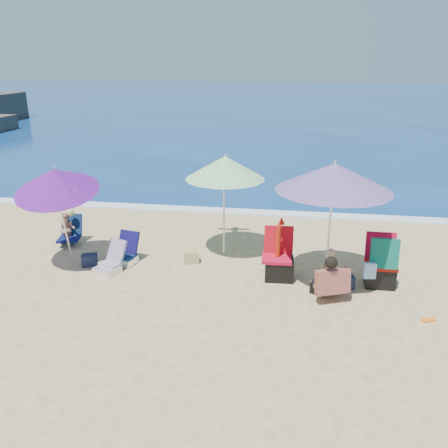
# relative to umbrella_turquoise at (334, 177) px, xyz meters

# --- Properties ---
(ground) EXTENTS (120.00, 120.00, 0.00)m
(ground) POSITION_rel_umbrella_turquoise_xyz_m (-1.78, -0.80, -2.20)
(ground) COLOR #D8BC84
(ground) RESTS_ON ground
(sea) EXTENTS (120.00, 80.00, 0.12)m
(sea) POSITION_rel_umbrella_turquoise_xyz_m (-1.78, 44.20, -2.25)
(sea) COLOR navy
(sea) RESTS_ON ground
(foam) EXTENTS (120.00, 0.50, 0.04)m
(foam) POSITION_rel_umbrella_turquoise_xyz_m (-1.78, 4.30, -2.18)
(foam) COLOR white
(foam) RESTS_ON ground
(umbrella_turquoise) EXTENTS (2.73, 2.73, 2.50)m
(umbrella_turquoise) POSITION_rel_umbrella_turquoise_xyz_m (0.00, 0.00, 0.00)
(umbrella_turquoise) COLOR silver
(umbrella_turquoise) RESTS_ON ground
(umbrella_striped) EXTENTS (2.14, 2.14, 2.32)m
(umbrella_striped) POSITION_rel_umbrella_turquoise_xyz_m (-2.21, 1.20, -0.17)
(umbrella_striped) COLOR silver
(umbrella_striped) RESTS_ON ground
(umbrella_blue) EXTENTS (1.91, 1.97, 2.34)m
(umbrella_blue) POSITION_rel_umbrella_turquoise_xyz_m (-5.52, 0.02, -0.28)
(umbrella_blue) COLOR white
(umbrella_blue) RESTS_ON ground
(furled_umbrella) EXTENTS (0.20, 0.29, 1.27)m
(furled_umbrella) POSITION_rel_umbrella_turquoise_xyz_m (-0.97, 0.19, -1.50)
(furled_umbrella) COLOR #AD210C
(furled_umbrella) RESTS_ON ground
(chair_navy) EXTENTS (0.58, 0.67, 0.67)m
(chair_navy) POSITION_rel_umbrella_turquoise_xyz_m (-4.31, 0.40, -2.02)
(chair_navy) COLOR #0D234B
(chair_navy) RESTS_ON ground
(chair_rainbow) EXTENTS (0.66, 0.80, 0.64)m
(chair_rainbow) POSITION_rel_umbrella_turquoise_xyz_m (-4.46, -0.06, -2.03)
(chair_rainbow) COLOR #EB6953
(chair_rainbow) RESTS_ON ground
(camp_chair_left) EXTENTS (0.66, 0.63, 1.04)m
(camp_chair_left) POSITION_rel_umbrella_turquoise_xyz_m (-0.94, 0.18, -1.89)
(camp_chair_left) COLOR #BA0D2B
(camp_chair_left) RESTS_ON ground
(camp_chair_right) EXTENTS (0.68, 0.77, 1.07)m
(camp_chair_right) POSITION_rel_umbrella_turquoise_xyz_m (1.03, 0.12, -1.81)
(camp_chair_right) COLOR #A9140C
(camp_chair_right) RESTS_ON ground
(person_center) EXTENTS (0.72, 0.83, 0.94)m
(person_center) POSITION_rel_umbrella_turquoise_xyz_m (0.03, -0.51, -1.74)
(person_center) COLOR tan
(person_center) RESTS_ON ground
(person_left) EXTENTS (0.57, 0.72, 0.89)m
(person_left) POSITION_rel_umbrella_turquoise_xyz_m (-6.01, 1.22, -1.79)
(person_left) COLOR tan
(person_left) RESTS_ON ground
(bag_navy_a) EXTENTS (0.38, 0.33, 0.25)m
(bag_navy_a) POSITION_rel_umbrella_turquoise_xyz_m (-5.02, 0.16, -2.07)
(bag_navy_a) COLOR #1A203A
(bag_navy_a) RESTS_ON ground
(bag_tan) EXTENTS (0.37, 0.31, 0.27)m
(bag_tan) POSITION_rel_umbrella_turquoise_xyz_m (-2.87, 0.63, -2.06)
(bag_tan) COLOR tan
(bag_tan) RESTS_ON ground
(bag_navy_b) EXTENTS (0.39, 0.32, 0.26)m
(bag_navy_b) POSITION_rel_umbrella_turquoise_xyz_m (0.36, -0.07, -2.07)
(bag_navy_b) COLOR #182236
(bag_navy_b) RESTS_ON ground
(bag_black_b) EXTENTS (0.35, 0.31, 0.23)m
(bag_black_b) POSITION_rel_umbrella_turquoise_xyz_m (-0.15, -0.39, -2.09)
(bag_black_b) COLOR black
(bag_black_b) RESTS_ON ground
(orange_item) EXTENTS (0.26, 0.20, 0.03)m
(orange_item) POSITION_rel_umbrella_turquoise_xyz_m (1.67, -1.12, -2.18)
(orange_item) COLOR orange
(orange_item) RESTS_ON ground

